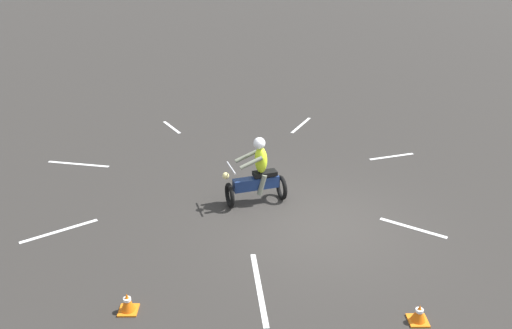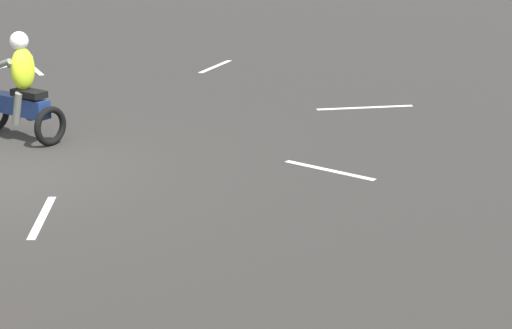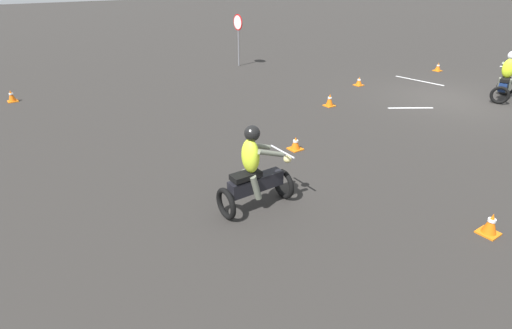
{
  "view_description": "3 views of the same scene",
  "coord_description": "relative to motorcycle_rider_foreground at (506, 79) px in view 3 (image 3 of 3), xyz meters",
  "views": [
    {
      "loc": [
        9.5,
        -1.53,
        5.7
      ],
      "look_at": [
        -1.08,
        -1.39,
        1.0
      ],
      "focal_mm": 35.0,
      "sensor_mm": 36.0,
      "label": 1
    },
    {
      "loc": [
        4.62,
        12.63,
        4.16
      ],
      "look_at": [
        -1.5,
        4.14,
        0.9
      ],
      "focal_mm": 70.0,
      "sensor_mm": 36.0,
      "label": 2
    },
    {
      "loc": [
        -7.2,
        13.4,
        4.03
      ],
      "look_at": [
        -1.93,
        9.68,
        0.9
      ],
      "focal_mm": 28.0,
      "sensor_mm": 36.0,
      "label": 3
    }
  ],
  "objects": [
    {
      "name": "motorcycle_rider_background",
      "position": [
        -0.83,
        11.07,
        0.0
      ],
      "size": [
        0.7,
        1.51,
        1.66
      ],
      "rotation": [
        0.0,
        0.0,
        3.13
      ],
      "color": "black",
      "rests_on": "ground"
    },
    {
      "name": "stop_sign",
      "position": [
        9.94,
        4.43,
        0.91
      ],
      "size": [
        0.7,
        0.08,
        2.3
      ],
      "color": "slate",
      "rests_on": "ground"
    },
    {
      "name": "traffic_cone_mid_left",
      "position": [
        9.54,
        13.93,
        -0.53
      ],
      "size": [
        0.32,
        0.32,
        0.4
      ],
      "color": "orange",
      "rests_on": "ground"
    },
    {
      "name": "ground_plane",
      "position": [
        1.09,
        1.36,
        -0.73
      ],
      "size": [
        120.0,
        120.0,
        0.0
      ],
      "primitive_type": "plane",
      "color": "#2D2B28"
    },
    {
      "name": "traffic_cone_mid_center",
      "position": [
        4.17,
        2.58,
        -0.57
      ],
      "size": [
        0.32,
        0.32,
        0.33
      ],
      "color": "orange",
      "rests_on": "ground"
    },
    {
      "name": "lane_stripe_ne",
      "position": [
        1.23,
        3.38,
        -0.72
      ],
      "size": [
        0.91,
        1.28,
        0.01
      ],
      "primitive_type": "cube",
      "rotation": [
        0.0,
        0.0,
        2.55
      ],
      "color": "silver",
      "rests_on": "ground"
    },
    {
      "name": "traffic_cone_far_center",
      "position": [
        2.92,
        5.41,
        -0.53
      ],
      "size": [
        0.32,
        0.32,
        0.41
      ],
      "color": "orange",
      "rests_on": "ground"
    },
    {
      "name": "traffic_cone_far_left",
      "position": [
        0.82,
        8.66,
        -0.57
      ],
      "size": [
        0.32,
        0.32,
        0.33
      ],
      "color": "orange",
      "rests_on": "ground"
    },
    {
      "name": "traffic_cone_near_left",
      "position": [
        -3.81,
        8.29,
        -0.53
      ],
      "size": [
        0.32,
        0.32,
        0.4
      ],
      "color": "orange",
      "rests_on": "ground"
    },
    {
      "name": "traffic_cone_near_right",
      "position": [
        3.85,
        -2.24,
        -0.55
      ],
      "size": [
        0.32,
        0.32,
        0.36
      ],
      "color": "orange",
      "rests_on": "ground"
    },
    {
      "name": "motorcycle_rider_foreground",
      "position": [
        0.0,
        0.0,
        0.0
      ],
      "size": [
        1.01,
        1.55,
        1.66
      ],
      "rotation": [
        0.0,
        0.0,
        3.45
      ],
      "color": "black",
      "rests_on": "ground"
    },
    {
      "name": "lane_stripe_e",
      "position": [
        3.25,
        -0.02,
        -0.72
      ],
      "size": [
        2.11,
        0.3,
        0.01
      ],
      "primitive_type": "cube",
      "rotation": [
        0.0,
        0.0,
        1.67
      ],
      "color": "silver",
      "rests_on": "ground"
    }
  ]
}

